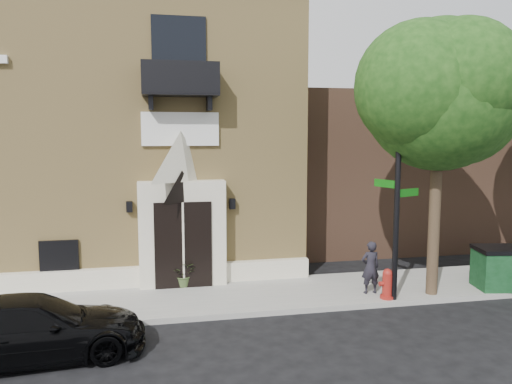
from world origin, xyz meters
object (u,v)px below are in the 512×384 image
(fire_hydrant, at_px, (387,284))
(dumpster, at_px, (508,267))
(black_sedan, at_px, (32,329))
(pedestrian_near, at_px, (370,267))
(street_sign, at_px, (397,196))

(fire_hydrant, distance_m, dumpster, 3.99)
(black_sedan, xyz_separation_m, dumpster, (12.92, 1.89, 0.11))
(dumpster, relative_size, pedestrian_near, 1.35)
(street_sign, bearing_deg, pedestrian_near, 104.87)
(dumpster, height_order, pedestrian_near, pedestrian_near)
(black_sedan, relative_size, street_sign, 0.81)
(black_sedan, distance_m, pedestrian_near, 8.96)
(fire_hydrant, height_order, pedestrian_near, pedestrian_near)
(street_sign, distance_m, dumpster, 4.44)
(black_sedan, height_order, fire_hydrant, black_sedan)
(black_sedan, height_order, street_sign, street_sign)
(black_sedan, bearing_deg, dumpster, -88.20)
(street_sign, relative_size, pedestrian_near, 3.76)
(black_sedan, relative_size, fire_hydrant, 5.46)
(street_sign, bearing_deg, black_sedan, 169.52)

